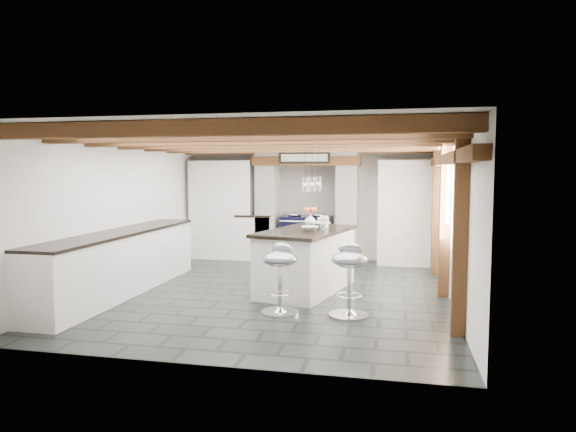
% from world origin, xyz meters
% --- Properties ---
extents(ground, '(6.00, 6.00, 0.00)m').
position_xyz_m(ground, '(0.00, 0.00, 0.00)').
color(ground, black).
rests_on(ground, ground).
extents(room_shell, '(6.00, 6.03, 6.00)m').
position_xyz_m(room_shell, '(-0.61, 1.42, 1.07)').
color(room_shell, silver).
rests_on(room_shell, ground).
extents(range_cooker, '(1.00, 0.63, 0.99)m').
position_xyz_m(range_cooker, '(0.00, 2.68, 0.47)').
color(range_cooker, black).
rests_on(range_cooker, ground).
extents(kitchen_island, '(1.39, 2.05, 1.24)m').
position_xyz_m(kitchen_island, '(0.44, 0.13, 0.48)').
color(kitchen_island, white).
rests_on(kitchen_island, ground).
extents(bar_stool_near, '(0.52, 0.52, 0.91)m').
position_xyz_m(bar_stool_near, '(1.19, -1.12, 0.57)').
color(bar_stool_near, silver).
rests_on(bar_stool_near, ground).
extents(bar_stool_far, '(0.57, 0.57, 0.89)m').
position_xyz_m(bar_stool_far, '(0.34, -1.16, 0.55)').
color(bar_stool_far, silver).
rests_on(bar_stool_far, ground).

